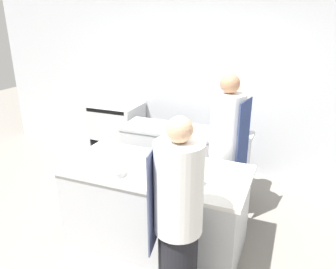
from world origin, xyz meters
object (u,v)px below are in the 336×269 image
bowl_ceramic_blue (116,173)px  bowl_wooden_salad (153,166)px  bottle_wine (179,175)px  bottle_cooking_oil (172,160)px  bowl_prep_small (189,168)px  chef_at_prep_near (178,222)px  bottle_olive_oil (196,177)px  chef_at_stove (226,150)px  oven_range (117,133)px  bottle_vinegar (196,153)px  bowl_mixing_large (160,155)px  stockpot (240,125)px

bowl_ceramic_blue → bowl_wooden_salad: 0.39m
bottle_wine → bottle_cooking_oil: 0.31m
bottle_cooking_oil → bowl_prep_small: (0.18, 0.03, -0.07)m
chef_at_prep_near → bowl_prep_small: bearing=2.2°
bottle_cooking_oil → bottle_olive_oil: bearing=-37.8°
chef_at_stove → bottle_olive_oil: (-0.06, -0.98, 0.10)m
bowl_prep_small → oven_range: bearing=138.0°
oven_range → chef_at_stove: (2.07, -0.98, 0.39)m
bottle_olive_oil → bottle_cooking_oil: size_ratio=0.97×
bottle_olive_oil → bowl_wooden_salad: bearing=160.9°
bottle_olive_oil → bottle_cooking_oil: bearing=142.2°
bottle_cooking_oil → bowl_ceramic_blue: bottle_cooking_oil is taller
bottle_cooking_oil → bowl_wooden_salad: 0.20m
chef_at_stove → bottle_vinegar: (-0.24, -0.41, 0.09)m
oven_range → bottle_cooking_oil: 2.43m
bottle_vinegar → bottle_wine: bottle_wine is taller
bottle_wine → bowl_mixing_large: 0.61m
bowl_ceramic_blue → bottle_wine: bearing=8.5°
bowl_prep_small → bowl_ceramic_blue: 0.74m
bottle_olive_oil → bowl_wooden_salad: (-0.51, 0.18, -0.06)m
chef_at_stove → bowl_mixing_large: 0.80m
oven_range → stockpot: stockpot is taller
bottle_cooking_oil → bowl_ceramic_blue: bearing=-142.1°
bottle_cooking_oil → bowl_mixing_large: 0.31m
chef_at_prep_near → stockpot: size_ratio=7.04×
chef_at_stove → bottle_cooking_oil: size_ratio=7.65×
bottle_wine → bowl_mixing_large: bottle_wine is taller
bottle_vinegar → bowl_wooden_salad: 0.52m
bowl_prep_small → bowl_wooden_salad: (-0.34, -0.12, 0.00)m
bowl_ceramic_blue → chef_at_prep_near: bearing=-28.2°
bowl_wooden_salad → bottle_cooking_oil: bearing=27.4°
bowl_prep_small → stockpot: bearing=77.8°
bottle_olive_oil → bowl_mixing_large: (-0.56, 0.47, -0.06)m
oven_range → bowl_ceramic_blue: size_ratio=5.13×
chef_at_stove → bowl_ceramic_blue: (-0.86, -1.07, 0.04)m
oven_range → bottle_cooking_oil: (1.67, -1.69, 0.50)m
bowl_ceramic_blue → stockpot: bearing=61.4°
bottle_wine → stockpot: 1.60m
bowl_wooden_salad → bottle_olive_oil: bearing=-19.1°
bowl_ceramic_blue → bowl_wooden_salad: bowl_wooden_salad is taller
bottle_olive_oil → stockpot: 1.58m
chef_at_prep_near → bowl_mixing_large: size_ratio=7.82×
oven_range → bottle_vinegar: size_ratio=4.92×
oven_range → bowl_ceramic_blue: bearing=-59.3°
bottle_cooking_oil → bowl_ceramic_blue: 0.58m
chef_at_prep_near → chef_at_stove: 1.51m
bottle_olive_oil → oven_range: bearing=135.8°
bowl_prep_small → bowl_wooden_salad: bearing=-161.3°
chef_at_prep_near → bottle_cooking_oil: (-0.36, 0.79, 0.13)m
chef_at_stove → bowl_prep_small: 0.72m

